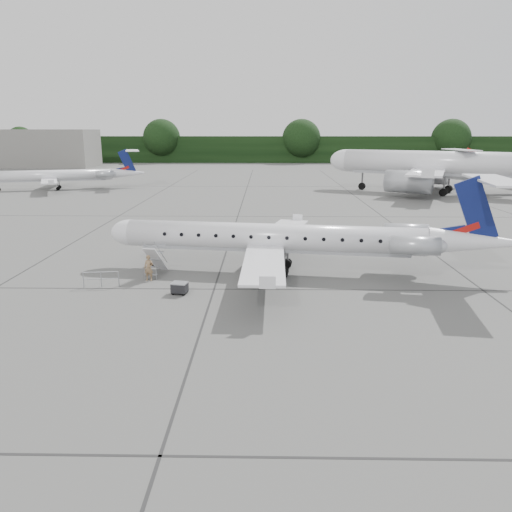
# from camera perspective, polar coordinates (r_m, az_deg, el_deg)

# --- Properties ---
(ground) EXTENTS (320.00, 320.00, 0.00)m
(ground) POSITION_cam_1_polar(r_m,az_deg,el_deg) (29.76, 6.83, -5.06)
(ground) COLOR #5B5B59
(ground) RESTS_ON ground
(treeline) EXTENTS (260.00, 4.00, 8.00)m
(treeline) POSITION_cam_1_polar(r_m,az_deg,el_deg) (158.09, 2.21, 12.07)
(treeline) COLOR black
(treeline) RESTS_ON ground
(terminal_building) EXTENTS (40.00, 14.00, 10.00)m
(terminal_building) POSITION_cam_1_polar(r_m,az_deg,el_deg) (153.44, -25.32, 11.07)
(terminal_building) COLOR slate
(terminal_building) RESTS_ON ground
(main_regional_jet) EXTENTS (29.22, 22.85, 6.86)m
(main_regional_jet) POSITION_cam_1_polar(r_m,az_deg,el_deg) (34.76, 1.93, 3.69)
(main_regional_jet) COLOR silver
(main_regional_jet) RESTS_ON ground
(airstair) EXTENTS (1.18, 2.48, 2.15)m
(airstair) POSITION_cam_1_polar(r_m,az_deg,el_deg) (35.04, -11.39, -0.45)
(airstair) COLOR silver
(airstair) RESTS_ON ground
(passenger) EXTENTS (0.69, 0.50, 1.74)m
(passenger) POSITION_cam_1_polar(r_m,az_deg,el_deg) (33.89, -12.16, -1.35)
(passenger) COLOR #876949
(passenger) RESTS_ON ground
(safety_railing) EXTENTS (2.19, 0.34, 1.00)m
(safety_railing) POSITION_cam_1_polar(r_m,az_deg,el_deg) (33.36, -17.28, -2.59)
(safety_railing) COLOR #909498
(safety_railing) RESTS_ON ground
(baggage_cart) EXTENTS (1.03, 0.89, 0.79)m
(baggage_cart) POSITION_cam_1_polar(r_m,az_deg,el_deg) (30.93, -8.73, -3.61)
(baggage_cart) COLOR black
(baggage_cart) RESTS_ON ground
(bg_narrowbody) EXTENTS (45.11, 40.71, 13.28)m
(bg_narrowbody) POSITION_cam_1_polar(r_m,az_deg,el_deg) (84.03, 19.98, 11.22)
(bg_narrowbody) COLOR silver
(bg_narrowbody) RESTS_ON ground
(bg_regional_left) EXTENTS (28.99, 24.22, 6.55)m
(bg_regional_left) POSITION_cam_1_polar(r_m,az_deg,el_deg) (91.63, -22.36, 9.07)
(bg_regional_left) COLOR silver
(bg_regional_left) RESTS_ON ground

